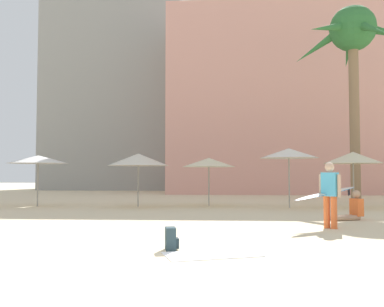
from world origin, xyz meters
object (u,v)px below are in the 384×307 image
Objects in this scene: palm_tree_left at (353,41)px; cafe_umbrella_3 at (38,159)px; beach_towel at (212,254)px; cafe_umbrella_1 at (289,153)px; cafe_umbrella_5 at (138,160)px; cafe_umbrella_2 at (209,162)px; cafe_umbrella_6 at (353,158)px; person_mid_center at (351,210)px; person_mid_right at (329,193)px; backpack at (171,239)px.

palm_tree_left is 3.81× the size of cafe_umbrella_3.
palm_tree_left reaches higher than beach_towel.
cafe_umbrella_5 is (-6.43, 0.24, -0.24)m from cafe_umbrella_1.
cafe_umbrella_2 is at bearing 91.68° from beach_towel.
cafe_umbrella_6 is at bearing -0.13° from cafe_umbrella_5.
person_mid_center is at bearing -108.61° from palm_tree_left.
person_mid_right is at bearing 37.25° from person_mid_center.
palm_tree_left is at bearing 12.91° from cafe_umbrella_3.
person_mid_right is (3.34, -7.31, -1.01)m from cafe_umbrella_2.
cafe_umbrella_1 is 1.52× the size of beach_towel.
cafe_umbrella_2 is at bearing 74.96° from backpack.
cafe_umbrella_5 is 9.08m from person_mid_center.
palm_tree_left is at bearing 18.10° from cafe_umbrella_5.
cafe_umbrella_6 reaches higher than cafe_umbrella_5.
cafe_umbrella_5 reaches higher than cafe_umbrella_2.
palm_tree_left reaches higher than cafe_umbrella_6.
cafe_umbrella_3 is (-7.52, -0.69, 0.13)m from cafe_umbrella_2.
beach_towel is (7.84, -10.49, -2.05)m from cafe_umbrella_3.
cafe_umbrella_6 is 12.15m from backpack.
cafe_umbrella_2 is at bearing 164.87° from cafe_umbrella_1.
backpack is at bearing -122.87° from cafe_umbrella_6.
person_mid_right is (3.78, 3.46, 0.72)m from backpack.
palm_tree_left is 17.42m from backpack.
backpack is at bearing -92.33° from cafe_umbrella_2.
cafe_umbrella_2 is 7.22m from person_mid_center.
beach_towel is 3.90× the size of backpack.
cafe_umbrella_6 reaches higher than cafe_umbrella_2.
palm_tree_left is 6.07× the size of beach_towel.
beach_towel is at bearing -116.47° from palm_tree_left.
backpack is (-7.67, -13.46, -7.97)m from palm_tree_left.
cafe_umbrella_5 is 1.61× the size of beach_towel.
cafe_umbrella_1 reaches higher than cafe_umbrella_2.
backpack is at bearing -111.16° from cafe_umbrella_1.
person_mid_right is (-3.89, -10.00, -7.25)m from palm_tree_left.
cafe_umbrella_6 is 12.14m from beach_towel.
cafe_umbrella_2 is at bearing 12.37° from cafe_umbrella_5.
palm_tree_left is at bearing 63.53° from beach_towel.
backpack is (-0.77, 0.41, 0.19)m from beach_towel.
cafe_umbrella_2 reaches higher than person_mid_center.
cafe_umbrella_1 is at bearing -2.18° from cafe_umbrella_5.
cafe_umbrella_1 reaches higher than person_mid_right.
cafe_umbrella_2 reaches higher than beach_towel.
cafe_umbrella_6 is (2.70, 0.22, -0.18)m from cafe_umbrella_1.
cafe_umbrella_5 is at bearing -53.29° from person_mid_center.
person_mid_center is (1.17, 1.90, -0.61)m from person_mid_right.
cafe_umbrella_2 is at bearing -113.76° from person_mid_right.
cafe_umbrella_1 reaches higher than cafe_umbrella_3.
cafe_umbrella_5 is 11.22m from beach_towel.
backpack is at bearing -54.93° from cafe_umbrella_3.
cafe_umbrella_1 is at bearing -175.25° from cafe_umbrella_6.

